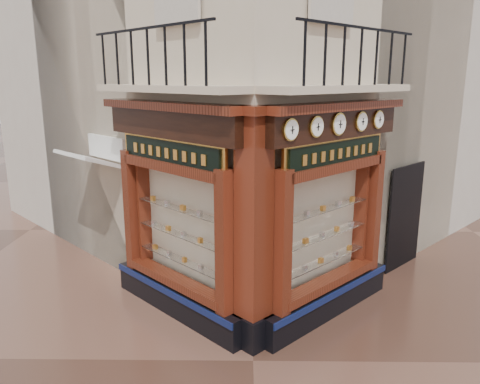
{
  "coord_description": "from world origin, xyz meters",
  "views": [
    {
      "loc": [
        -0.12,
        -6.59,
        4.36
      ],
      "look_at": [
        -0.24,
        2.0,
        2.28
      ],
      "focal_mm": 35.0,
      "sensor_mm": 36.0,
      "label": 1
    }
  ],
  "objects_px": {
    "clock_c": "(339,124)",
    "clock_a": "(291,130)",
    "clock_b": "(316,127)",
    "clock_e": "(378,120)",
    "signboard_left": "(170,153)",
    "corner_pilaster": "(254,234)",
    "clock_d": "(361,122)",
    "signboard_right": "(337,153)",
    "awning": "(97,274)"
  },
  "relations": [
    {
      "from": "clock_c",
      "to": "clock_a",
      "type": "bearing_deg",
      "value": -180.0
    },
    {
      "from": "clock_b",
      "to": "clock_c",
      "type": "distance_m",
      "value": 0.62
    },
    {
      "from": "clock_e",
      "to": "signboard_left",
      "type": "height_order",
      "value": "clock_e"
    },
    {
      "from": "corner_pilaster",
      "to": "clock_d",
      "type": "relative_size",
      "value": 11.13
    },
    {
      "from": "corner_pilaster",
      "to": "signboard_right",
      "type": "distance_m",
      "value": 2.12
    },
    {
      "from": "clock_d",
      "to": "clock_b",
      "type": "bearing_deg",
      "value": 180.0
    },
    {
      "from": "clock_b",
      "to": "clock_d",
      "type": "relative_size",
      "value": 0.96
    },
    {
      "from": "clock_c",
      "to": "signboard_right",
      "type": "distance_m",
      "value": 0.55
    },
    {
      "from": "clock_c",
      "to": "clock_e",
      "type": "distance_m",
      "value": 1.29
    },
    {
      "from": "clock_a",
      "to": "corner_pilaster",
      "type": "bearing_deg",
      "value": 128.66
    },
    {
      "from": "clock_a",
      "to": "clock_b",
      "type": "bearing_deg",
      "value": 0.0
    },
    {
      "from": "awning",
      "to": "corner_pilaster",
      "type": "bearing_deg",
      "value": -173.65
    },
    {
      "from": "clock_e",
      "to": "corner_pilaster",
      "type": "bearing_deg",
      "value": 171.59
    },
    {
      "from": "corner_pilaster",
      "to": "signboard_left",
      "type": "bearing_deg",
      "value": 100.25
    },
    {
      "from": "clock_e",
      "to": "signboard_right",
      "type": "distance_m",
      "value": 1.26
    },
    {
      "from": "corner_pilaster",
      "to": "signboard_right",
      "type": "height_order",
      "value": "corner_pilaster"
    },
    {
      "from": "clock_b",
      "to": "clock_d",
      "type": "distance_m",
      "value": 1.32
    },
    {
      "from": "awning",
      "to": "clock_a",
      "type": "bearing_deg",
      "value": -170.29
    },
    {
      "from": "clock_a",
      "to": "clock_b",
      "type": "height_order",
      "value": "same"
    },
    {
      "from": "clock_c",
      "to": "awning",
      "type": "bearing_deg",
      "value": 113.1
    },
    {
      "from": "awning",
      "to": "signboard_right",
      "type": "height_order",
      "value": "signboard_right"
    },
    {
      "from": "signboard_right",
      "to": "clock_e",
      "type": "bearing_deg",
      "value": -5.55
    },
    {
      "from": "corner_pilaster",
      "to": "awning",
      "type": "height_order",
      "value": "corner_pilaster"
    },
    {
      "from": "signboard_left",
      "to": "signboard_right",
      "type": "bearing_deg",
      "value": -135.0
    },
    {
      "from": "clock_d",
      "to": "clock_c",
      "type": "bearing_deg",
      "value": 180.0
    },
    {
      "from": "awning",
      "to": "signboard_left",
      "type": "relative_size",
      "value": 0.72
    },
    {
      "from": "clock_e",
      "to": "clock_a",
      "type": "bearing_deg",
      "value": -180.0
    },
    {
      "from": "clock_b",
      "to": "clock_e",
      "type": "height_order",
      "value": "same"
    },
    {
      "from": "clock_a",
      "to": "signboard_right",
      "type": "bearing_deg",
      "value": 4.49
    },
    {
      "from": "clock_a",
      "to": "clock_c",
      "type": "relative_size",
      "value": 0.89
    },
    {
      "from": "clock_e",
      "to": "awning",
      "type": "distance_m",
      "value": 6.99
    },
    {
      "from": "signboard_left",
      "to": "clock_e",
      "type": "bearing_deg",
      "value": -124.2
    },
    {
      "from": "corner_pilaster",
      "to": "signboard_left",
      "type": "height_order",
      "value": "corner_pilaster"
    },
    {
      "from": "corner_pilaster",
      "to": "clock_a",
      "type": "xyz_separation_m",
      "value": [
        0.54,
        -0.06,
        1.67
      ]
    },
    {
      "from": "clock_e",
      "to": "clock_d",
      "type": "bearing_deg",
      "value": -180.0
    },
    {
      "from": "clock_a",
      "to": "clock_e",
      "type": "distance_m",
      "value": 2.55
    },
    {
      "from": "clock_b",
      "to": "signboard_right",
      "type": "height_order",
      "value": "clock_b"
    },
    {
      "from": "corner_pilaster",
      "to": "awning",
      "type": "distance_m",
      "value": 4.92
    },
    {
      "from": "corner_pilaster",
      "to": "signboard_left",
      "type": "xyz_separation_m",
      "value": [
        -1.46,
        1.01,
        1.15
      ]
    },
    {
      "from": "clock_a",
      "to": "signboard_left",
      "type": "height_order",
      "value": "clock_a"
    },
    {
      "from": "clock_e",
      "to": "clock_c",
      "type": "bearing_deg",
      "value": 180.0
    },
    {
      "from": "corner_pilaster",
      "to": "clock_a",
      "type": "bearing_deg",
      "value": -51.34
    },
    {
      "from": "clock_d",
      "to": "clock_e",
      "type": "height_order",
      "value": "clock_d"
    },
    {
      "from": "corner_pilaster",
      "to": "signboard_left",
      "type": "distance_m",
      "value": 2.12
    },
    {
      "from": "corner_pilaster",
      "to": "clock_d",
      "type": "xyz_separation_m",
      "value": [
        1.93,
        1.33,
        1.67
      ]
    },
    {
      "from": "clock_c",
      "to": "awning",
      "type": "distance_m",
      "value": 6.46
    },
    {
      "from": "clock_b",
      "to": "awning",
      "type": "xyz_separation_m",
      "value": [
        -4.53,
        2.43,
        -3.62
      ]
    },
    {
      "from": "signboard_left",
      "to": "clock_a",
      "type": "bearing_deg",
      "value": -163.18
    },
    {
      "from": "clock_c",
      "to": "clock_d",
      "type": "bearing_deg",
      "value": -0.0
    },
    {
      "from": "clock_c",
      "to": "signboard_left",
      "type": "relative_size",
      "value": 0.18
    }
  ]
}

